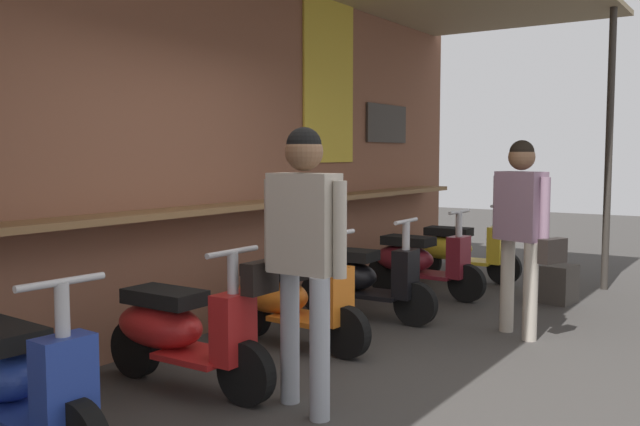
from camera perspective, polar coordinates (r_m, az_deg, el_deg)
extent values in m
plane|color=#383533|center=(4.67, 3.78, -14.53)|extent=(30.32, 30.32, 0.00)
cube|color=brown|center=(5.69, -14.19, 6.00)|extent=(10.83, 0.25, 3.36)
cube|color=brown|center=(5.49, -11.92, 0.04)|extent=(9.75, 0.36, 0.05)
cube|color=gold|center=(7.54, 0.75, 10.93)|extent=(0.96, 0.02, 1.77)
cube|color=#2D2823|center=(8.63, 5.52, 7.35)|extent=(0.99, 0.03, 0.46)
cylinder|color=#332D28|center=(8.53, 22.71, 4.88)|extent=(0.08, 0.08, 3.22)
cube|color=#233D9E|center=(3.91, -22.66, -14.93)|extent=(0.41, 0.52, 0.04)
cube|color=#233D9E|center=(3.59, -20.32, -12.91)|extent=(0.29, 0.18, 0.44)
cylinder|color=#B7B7BC|center=(3.56, -20.38, -10.91)|extent=(0.07, 0.07, 0.70)
cylinder|color=#B7B7BC|center=(3.48, -20.55, -5.35)|extent=(0.46, 0.07, 0.04)
ellipsoid|color=red|center=(4.84, -13.05, -9.00)|extent=(0.38, 0.70, 0.30)
cube|color=black|center=(4.77, -12.68, -6.76)|extent=(0.30, 0.55, 0.10)
cube|color=red|center=(4.64, -9.99, -11.47)|extent=(0.38, 0.50, 0.04)
cube|color=red|center=(4.39, -7.16, -9.41)|extent=(0.28, 0.16, 0.44)
cylinder|color=#B7B7BC|center=(4.36, -7.17, -7.76)|extent=(0.07, 0.07, 0.70)
cylinder|color=#B7B7BC|center=(4.30, -7.22, -3.20)|extent=(0.46, 0.04, 0.04)
cylinder|color=black|center=(4.40, -6.11, -13.02)|extent=(0.10, 0.40, 0.40)
cylinder|color=black|center=(5.07, -14.98, -10.74)|extent=(0.10, 0.40, 0.40)
ellipsoid|color=orange|center=(5.74, -3.97, -6.72)|extent=(0.43, 0.72, 0.30)
cube|color=black|center=(5.67, -3.60, -4.80)|extent=(0.34, 0.57, 0.10)
cube|color=orange|center=(5.55, -1.23, -8.69)|extent=(0.41, 0.52, 0.04)
cube|color=orange|center=(5.33, 1.30, -6.85)|extent=(0.29, 0.18, 0.44)
cylinder|color=#B7B7BC|center=(5.30, 1.30, -5.47)|extent=(0.07, 0.07, 0.70)
cylinder|color=#B7B7BC|center=(5.25, 1.31, -1.71)|extent=(0.46, 0.07, 0.04)
cylinder|color=black|center=(5.33, 2.18, -9.82)|extent=(0.13, 0.41, 0.40)
cylinder|color=black|center=(5.95, -5.78, -8.29)|extent=(0.13, 0.41, 0.40)
ellipsoid|color=black|center=(6.64, 1.90, -5.14)|extent=(0.42, 0.72, 0.30)
cube|color=black|center=(6.58, 2.28, -3.46)|extent=(0.33, 0.56, 0.10)
cube|color=black|center=(6.51, 4.61, -6.70)|extent=(0.41, 0.52, 0.04)
cube|color=black|center=(6.34, 7.07, -4.99)|extent=(0.29, 0.17, 0.44)
cylinder|color=#B7B7BC|center=(6.32, 7.08, -3.83)|extent=(0.07, 0.07, 0.70)
cylinder|color=#B7B7BC|center=(6.28, 7.12, -0.67)|extent=(0.46, 0.06, 0.04)
cylinder|color=black|center=(6.36, 7.88, -7.46)|extent=(0.12, 0.40, 0.40)
cylinder|color=black|center=(6.80, 0.03, -6.61)|extent=(0.12, 0.40, 0.40)
ellipsoid|color=maroon|center=(7.75, 6.95, -3.73)|extent=(0.41, 0.71, 0.30)
cube|color=black|center=(7.70, 7.29, -2.28)|extent=(0.32, 0.56, 0.10)
cube|color=maroon|center=(7.62, 9.25, -5.05)|extent=(0.40, 0.51, 0.04)
cube|color=maroon|center=(7.46, 11.34, -3.58)|extent=(0.29, 0.17, 0.44)
cylinder|color=#B7B7BC|center=(7.44, 11.36, -2.59)|extent=(0.07, 0.07, 0.70)
cylinder|color=#B7B7BC|center=(7.40, 11.40, 0.10)|extent=(0.46, 0.05, 0.04)
cylinder|color=black|center=(7.46, 12.01, -5.69)|extent=(0.11, 0.40, 0.40)
cylinder|color=black|center=(7.91, 5.34, -5.01)|extent=(0.11, 0.40, 0.40)
ellipsoid|color=gold|center=(8.75, 10.23, -2.79)|extent=(0.42, 0.72, 0.30)
cube|color=black|center=(8.71, 10.56, -1.51)|extent=(0.33, 0.57, 0.10)
cube|color=gold|center=(8.66, 12.40, -3.91)|extent=(0.41, 0.52, 0.04)
cube|color=gold|center=(8.55, 14.34, -2.58)|extent=(0.29, 0.18, 0.44)
cylinder|color=#B7B7BC|center=(8.53, 14.36, -1.71)|extent=(0.07, 0.07, 0.70)
cylinder|color=#B7B7BC|center=(8.50, 14.41, 0.64)|extent=(0.46, 0.06, 0.04)
cylinder|color=black|center=(8.56, 14.95, -4.40)|extent=(0.12, 0.41, 0.40)
cylinder|color=black|center=(8.87, 8.69, -3.98)|extent=(0.12, 0.41, 0.40)
cylinder|color=#999EA8|center=(4.09, -0.02, -11.16)|extent=(0.12, 0.12, 0.84)
cylinder|color=#999EA8|center=(4.37, -2.50, -10.11)|extent=(0.12, 0.12, 0.84)
cube|color=#ADA393|center=(4.10, -1.32, -0.87)|extent=(0.20, 0.42, 0.60)
sphere|color=brown|center=(4.08, -1.33, 5.07)|extent=(0.23, 0.23, 0.23)
sphere|color=black|center=(4.08, -1.34, 5.63)|extent=(0.21, 0.21, 0.21)
cylinder|color=#ADA393|center=(3.96, 1.65, -1.39)|extent=(0.08, 0.08, 0.56)
cylinder|color=#ADA393|center=(4.25, -4.09, -0.98)|extent=(0.08, 0.08, 0.56)
cube|color=black|center=(4.32, -4.96, -5.32)|extent=(0.26, 0.10, 0.20)
cylinder|color=#ADA393|center=(6.29, 15.18, -5.75)|extent=(0.12, 0.12, 0.82)
cylinder|color=#ADA393|center=(6.04, 16.95, -6.23)|extent=(0.12, 0.12, 0.82)
cube|color=gray|center=(6.08, 16.20, 0.55)|extent=(0.34, 0.46, 0.58)
sphere|color=brown|center=(6.06, 16.29, 4.46)|extent=(0.22, 0.22, 0.22)
sphere|color=black|center=(6.06, 16.30, 4.83)|extent=(0.21, 0.21, 0.21)
cylinder|color=gray|center=(6.23, 14.43, 0.48)|extent=(0.08, 0.08, 0.55)
cylinder|color=gray|center=(5.93, 18.05, 0.18)|extent=(0.08, 0.08, 0.55)
cube|color=black|center=(5.94, 18.63, -2.98)|extent=(0.28, 0.19, 0.20)
cube|color=#3D3833|center=(7.68, 19.12, -5.55)|extent=(0.40, 0.34, 0.40)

